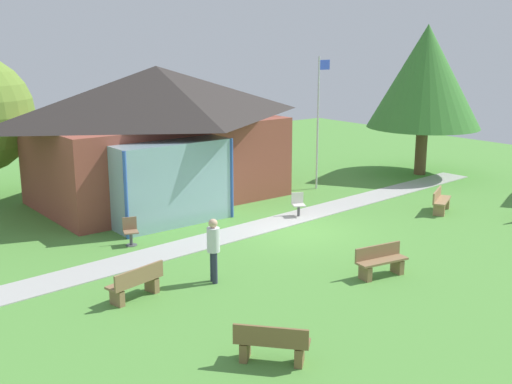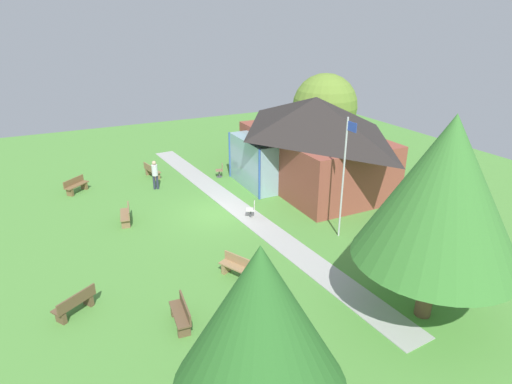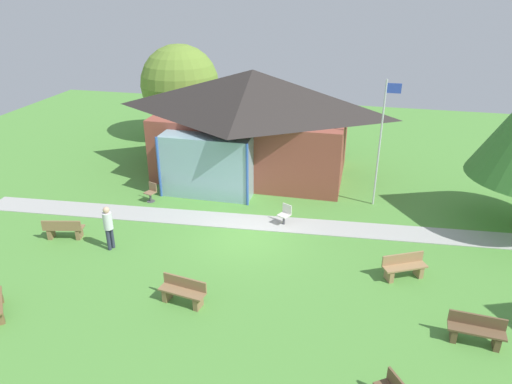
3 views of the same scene
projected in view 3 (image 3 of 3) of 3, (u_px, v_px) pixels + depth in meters
The scene contains 12 objects.
ground_plane at pixel (248, 236), 18.53m from camera, with size 44.00×44.00×0.00m, color #54933D.
pavilion at pixel (251, 121), 23.44m from camera, with size 10.19×7.23×5.25m.
footpath at pixel (255, 222), 19.54m from camera, with size 23.67×1.30×0.03m, color #ADADA8.
flagpole at pixel (381, 139), 19.87m from camera, with size 0.64×0.08×5.56m.
bench_front_center at pixel (183, 292), 14.60m from camera, with size 1.55×0.68×0.84m.
bench_mid_left at pixel (64, 229), 18.21m from camera, with size 1.56×0.75×0.84m.
bench_lawn_far_right at pixel (476, 331), 13.00m from camera, with size 1.53×0.57×0.84m.
bench_mid_right at pixel (404, 267), 15.84m from camera, with size 1.54×1.07×0.84m.
patio_chair_west at pixel (151, 193), 21.27m from camera, with size 0.56×0.56×0.86m.
patio_chair_lawn_spare at pixel (285, 215), 19.26m from camera, with size 0.59×0.59×0.86m.
visitor_strolling_lawn at pixel (108, 225), 17.27m from camera, with size 0.34×0.34×1.74m.
tree_behind_pavilion_left at pixel (180, 84), 28.54m from camera, with size 4.71×4.71×5.73m.
Camera 3 is at (3.96, -15.63, 9.30)m, focal length 33.08 mm.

